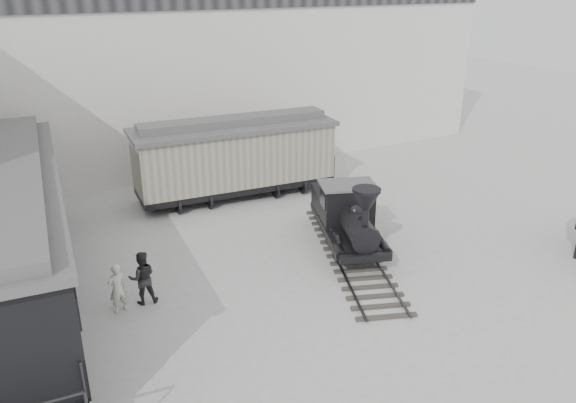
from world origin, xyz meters
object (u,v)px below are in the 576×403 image
passenger_coach (8,238)px  visitor_b (142,278)px  locomotive (349,220)px  boxcar (235,156)px  visitor_a (117,288)px

passenger_coach → visitor_b: (3.42, -1.72, -1.37)m
locomotive → visitor_b: locomotive is taller
locomotive → boxcar: bearing=122.5°
locomotive → passenger_coach: (-11.11, 1.47, 1.11)m
visitor_a → visitor_b: bearing=174.0°
passenger_coach → visitor_b: 4.06m
visitor_a → locomotive: bearing=166.0°
passenger_coach → boxcar: bearing=33.4°
locomotive → visitor_a: bearing=-158.1°
locomotive → boxcar: 7.09m
locomotive → visitor_b: 7.70m
visitor_b → passenger_coach: bearing=-18.1°
visitor_a → boxcar: bearing=-150.1°
boxcar → visitor_b: bearing=-127.1°
locomotive → visitor_b: (-7.70, -0.25, -0.26)m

